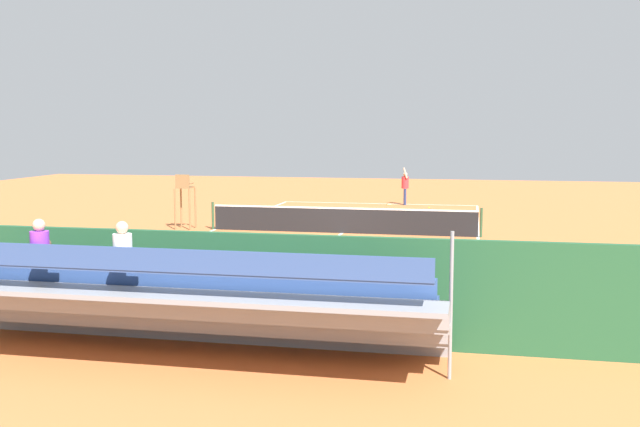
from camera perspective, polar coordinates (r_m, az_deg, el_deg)
ground_plane at (r=27.57m, az=1.71°, el=-1.53°), size 60.00×60.00×0.00m
court_line_markings at (r=27.60m, az=1.72°, el=-1.52°), size 10.10×22.20×0.01m
tennis_net at (r=27.50m, az=1.71°, el=-0.50°), size 10.30×0.10×1.07m
backdrop_wall at (r=14.04m, az=-8.46°, el=-5.46°), size 18.00×0.16×2.00m
bleacher_stand at (r=12.89m, az=-11.38°, el=-6.83°), size 9.06×2.40×2.48m
umpire_chair at (r=29.03m, az=-10.47°, el=1.38°), size 0.67×0.67×2.14m
courtside_bench at (r=14.17m, az=2.85°, el=-7.12°), size 1.80×0.40×0.93m
equipment_bag at (r=14.59m, az=-5.28°, el=-8.26°), size 0.90×0.36×0.36m
tennis_player at (r=37.81m, az=6.62°, el=2.20°), size 0.40×0.54×1.93m
tennis_racket at (r=37.79m, az=5.39°, el=0.69°), size 0.40×0.58×0.03m
tennis_ball_near at (r=34.71m, az=6.93°, el=0.17°), size 0.07×0.07×0.07m
tennis_ball_far at (r=36.50m, az=8.45°, el=0.47°), size 0.07×0.07×0.07m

